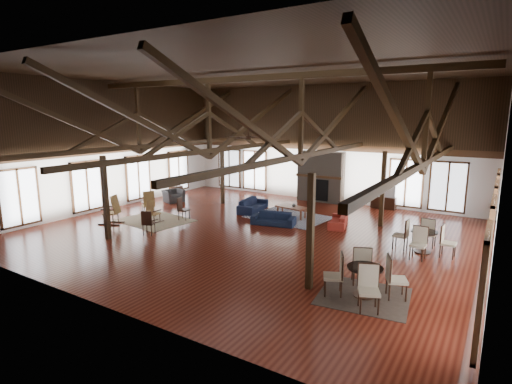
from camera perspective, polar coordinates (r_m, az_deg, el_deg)
The scene contains 31 objects.
floor at distance 15.51m, azimuth -0.59°, elevation -5.74°, with size 16.00×16.00×0.00m, color #602114.
ceiling at distance 14.94m, azimuth -0.63°, elevation 16.88°, with size 16.00×14.00×0.02m, color black.
wall_back at distance 21.15m, azimuth 9.71°, elevation 6.84°, with size 16.00×0.02×6.00m, color white.
wall_front at distance 9.83m, azimuth -23.13°, elevation 1.54°, with size 16.00×0.02×6.00m, color white.
wall_left at distance 20.37m, azimuth -20.07°, elevation 6.19°, with size 0.02×14.00×6.00m, color white.
wall_right at distance 12.61m, azimuth 31.76°, elevation 2.68°, with size 0.02×14.00×6.00m, color white.
roof_truss at distance 14.87m, azimuth -0.62°, elevation 9.30°, with size 15.60×14.07×3.14m.
post_grid at distance 15.15m, azimuth -0.60°, elevation -0.21°, with size 8.16×7.16×3.05m.
fireplace at distance 21.04m, azimuth 9.22°, elevation 2.15°, with size 2.50×0.69×2.60m.
ceiling_fan at distance 13.77m, azimuth -1.10°, elevation 7.94°, with size 1.60×1.60×0.75m.
sofa_navy_front at distance 16.47m, azimuth 2.51°, elevation -3.82°, with size 1.79×0.70×0.52m, color #121A32.
sofa_navy_left at distance 18.78m, azimuth -0.45°, elevation -1.86°, with size 0.78×2.00×0.59m, color #131B36.
sofa_orange at distance 16.61m, azimuth 11.67°, elevation -3.99°, with size 0.64×1.65×0.48m, color maroon.
coffee_table at distance 17.59m, azimuth 5.09°, elevation -2.24°, with size 1.44×0.90×0.51m.
vase at distance 17.47m, azimuth 5.44°, elevation -1.86°, with size 0.17×0.17×0.17m, color #B2B2B2.
armchair at distance 21.22m, azimuth -11.72°, elevation -0.54°, with size 0.85×0.97×0.63m, color #2C2C2F.
side_table_lamp at distance 22.36m, azimuth -11.24°, elevation 0.44°, with size 0.48×0.48×1.22m.
rocking_chair_a at distance 18.53m, azimuth -15.09°, elevation -1.66°, with size 0.99×0.85×1.13m.
rocking_chair_b at distance 17.25m, azimuth -14.63°, elevation -2.80°, with size 0.45×0.78×0.98m.
rocking_chair_c at distance 17.53m, azimuth -19.74°, elevation -2.51°, with size 1.07×0.84×1.22m.
side_chair_a at distance 17.45m, azimuth -10.55°, elevation -2.12°, with size 0.50×0.50×0.98m.
side_chair_b at distance 15.52m, azimuth -15.23°, elevation -4.01°, with size 0.53×0.53×0.95m.
cafe_table_near at distance 10.45m, azimuth 15.27°, elevation -11.50°, with size 2.06×2.06×1.07m.
cafe_table_far at distance 14.23m, azimuth 22.84°, elevation -6.03°, with size 1.97×1.97×1.02m.
cup_near at distance 10.37m, azimuth 15.63°, elevation -10.03°, with size 0.11×0.11×0.09m, color #B2B2B2.
cup_far at distance 14.09m, azimuth 23.07°, elevation -5.05°, with size 0.12×0.12×0.09m, color #B2B2B2.
tv_console at distance 20.28m, azimuth 17.76°, elevation -1.45°, with size 1.14×0.43×0.57m, color black.
television at distance 20.17m, azimuth 17.93°, elevation 0.12°, with size 0.98×0.13×0.57m, color #B2B2B2.
rug_tan at distance 17.74m, azimuth -14.28°, elevation -3.93°, with size 2.93×2.30×0.01m, color tan.
rug_navy at distance 17.77m, azimuth 4.66°, elevation -3.59°, with size 3.35×2.51×0.01m, color #181F45.
rug_dark at distance 10.65m, azimuth 15.13°, elevation -14.17°, with size 2.15×1.95×0.01m, color black.
Camera 1 is at (7.99, -12.53, 4.46)m, focal length 28.00 mm.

